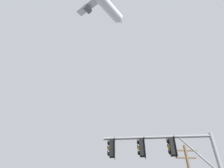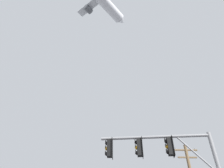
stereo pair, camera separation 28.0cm
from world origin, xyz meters
name	(u,v)px [view 1 (the left image)]	position (x,y,z in m)	size (l,w,h in m)	color
signal_pole_near	(171,161)	(3.44, 6.91, 4.67)	(5.67, 0.90, 6.03)	gray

